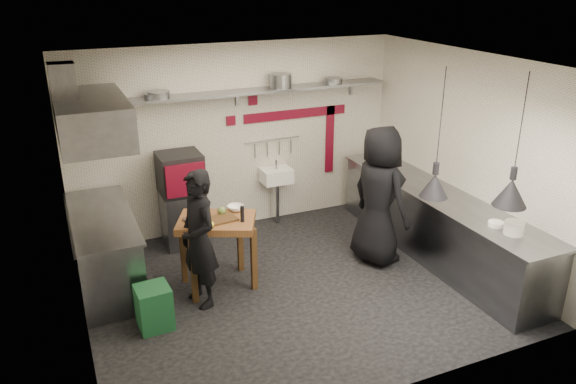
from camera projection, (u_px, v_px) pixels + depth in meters
name	position (u px, v px, depth m)	size (l,w,h in m)	color
floor	(295.00, 286.00, 7.13)	(5.00, 5.00, 0.00)	black
ceiling	(296.00, 63.00, 6.10)	(5.00, 5.00, 0.00)	beige
wall_back	(238.00, 138.00, 8.40)	(5.00, 0.04, 2.80)	silver
wall_front	(396.00, 262.00, 4.82)	(5.00, 0.04, 2.80)	silver
wall_left	(70.00, 218.00, 5.68)	(0.04, 4.20, 2.80)	silver
wall_right	(464.00, 157.00, 7.54)	(0.04, 4.20, 2.80)	silver
red_band_horiz	(296.00, 114.00, 8.63)	(1.70, 0.02, 0.14)	maroon
red_band_vert	(330.00, 140.00, 9.03)	(0.14, 0.02, 1.10)	maroon
red_tile_a	(253.00, 100.00, 8.27)	(0.14, 0.02, 0.14)	maroon
red_tile_b	(231.00, 121.00, 8.24)	(0.14, 0.02, 0.14)	maroon
back_shelf	(240.00, 92.00, 7.98)	(4.60, 0.34, 0.04)	slate
shelf_bracket_left	(101.00, 109.00, 7.44)	(0.04, 0.06, 0.24)	slate
shelf_bracket_mid	(237.00, 97.00, 8.15)	(0.04, 0.06, 0.24)	slate
shelf_bracket_right	(351.00, 87.00, 8.85)	(0.04, 0.06, 0.24)	slate
pan_far_left	(159.00, 94.00, 7.53)	(0.30, 0.30, 0.09)	slate
pan_mid_left	(152.00, 96.00, 7.50)	(0.23, 0.23, 0.07)	slate
stock_pot	(281.00, 81.00, 8.17)	(0.32, 0.32, 0.20)	slate
pan_right	(333.00, 80.00, 8.52)	(0.29, 0.29, 0.08)	slate
oven_stand	(184.00, 218.00, 8.11)	(0.58, 0.53, 0.80)	slate
combi_oven	(180.00, 173.00, 7.85)	(0.59, 0.55, 0.58)	black
oven_door	(186.00, 180.00, 7.60)	(0.54, 0.03, 0.46)	maroon
oven_glass	(184.00, 180.00, 7.61)	(0.37, 0.02, 0.34)	black
hand_sink	(276.00, 176.00, 8.68)	(0.46, 0.34, 0.22)	white
sink_tap	(276.00, 165.00, 8.61)	(0.03, 0.03, 0.14)	slate
sink_drain	(278.00, 203.00, 8.81)	(0.06, 0.06, 0.66)	slate
utensil_rail	(273.00, 140.00, 8.60)	(0.02, 0.02, 0.90)	slate
counter_right	(436.00, 225.00, 7.76)	(0.70, 3.80, 0.90)	slate
counter_right_top	(440.00, 194.00, 7.59)	(0.76, 3.90, 0.03)	slate
plate_stack	(514.00, 228.00, 6.38)	(0.22, 0.22, 0.15)	white
small_bowl_right	(496.00, 224.00, 6.61)	(0.18, 0.18, 0.05)	white
counter_left	(105.00, 251.00, 7.05)	(0.70, 1.90, 0.90)	slate
counter_left_top	(100.00, 217.00, 6.88)	(0.76, 2.00, 0.03)	slate
extractor_hood	(92.00, 119.00, 6.45)	(0.78, 1.60, 0.50)	slate
hood_duct	(63.00, 86.00, 6.21)	(0.28, 0.28, 0.50)	slate
green_bin	(154.00, 307.00, 6.23)	(0.36, 0.36, 0.50)	#18522B
prep_table	(218.00, 253.00, 6.99)	(0.92, 0.64, 0.92)	brown
cutting_board	(221.00, 219.00, 6.79)	(0.37, 0.26, 0.03)	#52361B
pepper_mill	(242.00, 214.00, 6.72)	(0.05, 0.05, 0.20)	black
lemon_a	(202.00, 224.00, 6.59)	(0.08, 0.08, 0.08)	#E9F232
lemon_b	(211.00, 224.00, 6.59)	(0.07, 0.07, 0.07)	#E9F232
veg_ball	(222.00, 211.00, 6.93)	(0.11, 0.11, 0.11)	olive
steel_tray	(191.00, 219.00, 6.78)	(0.18, 0.12, 0.03)	slate
bowl	(236.00, 208.00, 7.06)	(0.21, 0.21, 0.07)	white
heat_lamp_near	(439.00, 134.00, 6.16)	(0.33, 0.33, 1.48)	black
heat_lamp_far	(519.00, 141.00, 5.89)	(0.37, 0.37, 1.47)	black
chef_left	(199.00, 239.00, 6.49)	(0.61, 0.40, 1.68)	black
chef_right	(379.00, 196.00, 7.45)	(0.93, 0.60, 1.90)	black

